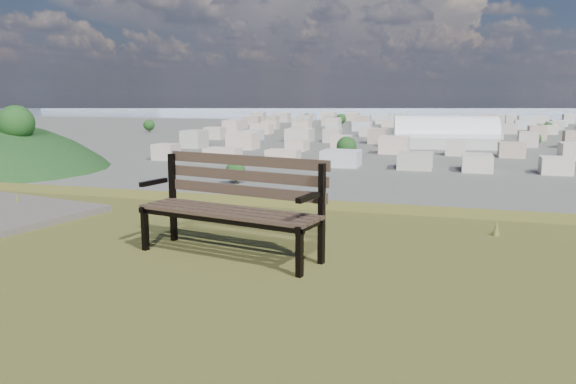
% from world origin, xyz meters
% --- Properties ---
extents(park_bench, '(1.91, 0.96, 0.96)m').
position_xyz_m(park_bench, '(-0.11, 1.69, 25.54)').
color(park_bench, '#423026').
rests_on(park_bench, hilltop_mesa).
extents(grass_tufts, '(12.49, 7.38, 0.28)m').
position_xyz_m(grass_tufts, '(-0.13, -0.44, 25.11)').
color(grass_tufts, brown).
rests_on(grass_tufts, hilltop_mesa).
extents(arena, '(51.49, 27.48, 20.71)m').
position_xyz_m(arena, '(-3.20, 284.02, 4.88)').
color(arena, '#BABAB5').
rests_on(arena, ground).
extents(city_blocks, '(395.00, 361.00, 7.00)m').
position_xyz_m(city_blocks, '(0.00, 394.44, 3.50)').
color(city_blocks, beige).
rests_on(city_blocks, ground).
extents(city_trees, '(406.52, 387.20, 9.98)m').
position_xyz_m(city_trees, '(-26.39, 319.00, 4.83)').
color(city_trees, '#35291A').
rests_on(city_trees, ground).
extents(bay_water, '(2400.00, 700.00, 0.12)m').
position_xyz_m(bay_water, '(0.00, 900.00, 0.00)').
color(bay_water, '#9CAFC6').
rests_on(bay_water, ground).
extents(far_hills, '(2050.00, 340.00, 60.00)m').
position_xyz_m(far_hills, '(-60.92, 1402.93, 25.47)').
color(far_hills, '#A3B2CB').
rests_on(far_hills, ground).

